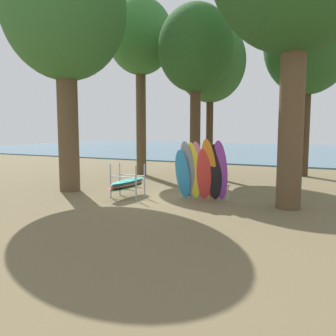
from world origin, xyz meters
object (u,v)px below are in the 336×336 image
Objects in this scene: tree_far_right_back at (140,39)px; leaning_board_pile at (201,172)px; tree_far_left_back at (210,62)px; tree_deep_back at (196,50)px; board_storage_rack at (128,184)px; tree_mid_behind at (308,45)px; tree_foreground_left at (65,11)px.

tree_far_right_back reaches higher than leaning_board_pile.
leaning_board_pile is (5.52, -5.16, -6.28)m from tree_far_right_back.
tree_far_left_back is 2.39m from tree_deep_back.
board_storage_rack is (-1.02, -4.13, -5.51)m from tree_deep_back.
tree_far_left_back reaches higher than board_storage_rack.
tree_deep_back reaches higher than tree_far_left_back.
board_storage_rack is at bearing -119.60° from tree_mid_behind.
tree_far_left_back is at bearing 59.12° from tree_foreground_left.
tree_deep_back is (3.95, 3.97, -1.10)m from tree_foreground_left.
tree_far_right_back is at bearing 89.18° from tree_foreground_left.
tree_far_right_back is 4.40m from tree_deep_back.
leaning_board_pile is 2.80m from board_storage_rack.
tree_far_right_back is at bearing 116.13° from board_storage_rack.
leaning_board_pile is at bearing 13.71° from board_storage_rack.
tree_far_right_back reaches higher than board_storage_rack.
tree_mid_behind is 4.30× the size of leaning_board_pile.
leaning_board_pile is 1.05× the size of board_storage_rack.
tree_foreground_left reaches higher than leaning_board_pile.
tree_foreground_left is 7.23m from board_storage_rack.
tree_mid_behind reaches higher than tree_far_left_back.
tree_deep_back is at bearing 45.13° from tree_foreground_left.
tree_foreground_left is 1.06× the size of tree_far_right_back.
tree_far_left_back is at bearing 107.13° from leaning_board_pile.
tree_far_right_back is (-8.10, -3.43, 0.43)m from tree_mid_behind.
tree_mid_behind is at bearing 60.40° from board_storage_rack.
board_storage_rack is at bearing -166.29° from leaning_board_pile.
tree_mid_behind is 1.18× the size of tree_deep_back.
tree_mid_behind is 8.80m from tree_far_right_back.
tree_far_right_back is 4.27× the size of leaning_board_pile.
tree_mid_behind reaches higher than tree_deep_back.
tree_far_right_back is at bearing 156.56° from tree_deep_back.
tree_mid_behind is at bearing 31.84° from tree_far_left_back.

